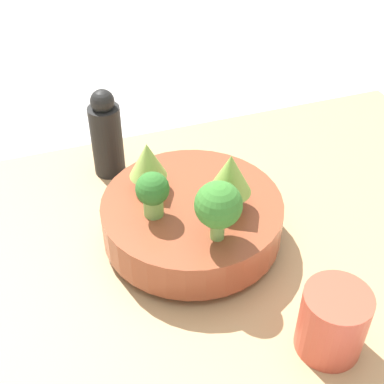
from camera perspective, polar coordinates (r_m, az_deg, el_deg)
name	(u,v)px	position (r m, az deg, el deg)	size (l,w,h in m)	color
ground_plane	(201,260)	(0.87, 0.95, -7.22)	(6.00, 6.00, 0.00)	silver
table	(201,252)	(0.85, 0.96, -6.46)	(1.11, 0.67, 0.03)	tan
bowl	(192,218)	(0.82, 0.00, -2.82)	(0.28, 0.28, 0.08)	brown
romanesco_piece_far	(148,162)	(0.80, -4.76, 3.24)	(0.06, 0.06, 0.08)	#609347
broccoli_floret_front	(222,205)	(0.71, 3.17, -1.42)	(0.07, 0.07, 0.09)	#7AB256
romanesco_piece_near	(230,175)	(0.76, 4.11, 1.78)	(0.06, 0.06, 0.09)	#6BA34C
broccoli_floret_left	(153,192)	(0.76, -4.22, 0.01)	(0.05, 0.05, 0.07)	#7AB256
cup	(333,322)	(0.71, 14.77, -13.23)	(0.09, 0.09, 0.10)	#C64C38
pepper_mill	(106,135)	(0.95, -9.12, 6.02)	(0.06, 0.06, 0.17)	black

